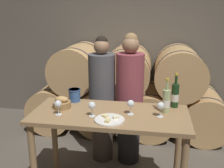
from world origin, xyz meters
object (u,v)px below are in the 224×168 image
Objects in this scene: tasting_table at (110,126)px; person_left at (102,99)px; wine_bottle_white at (166,101)px; blue_crock at (75,95)px; bread_basket at (62,103)px; wine_glass_far_left at (58,104)px; wine_bottle_red at (175,95)px; wine_glass_right at (161,106)px; cheese_plate at (110,120)px; wine_glass_left at (92,106)px; wine_glass_center at (131,104)px; person_right at (130,99)px.

person_left reaches higher than tasting_table.
wine_bottle_white is 0.97m from blue_crock.
bread_basket is 1.27× the size of wine_glass_far_left.
wine_bottle_red is 2.48× the size of wine_glass_right.
wine_glass_right is (0.94, 0.11, 0.00)m from wine_glass_far_left.
wine_glass_far_left is at bearing -80.51° from bread_basket.
cheese_plate is at bearing -143.90° from wine_bottle_red.
wine_bottle_white is 0.71m from wine_glass_left.
bread_basket is 0.70m from wine_glass_center.
wine_glass_right is at bearing 19.57° from cheese_plate.
person_left is 11.63× the size of blue_crock.
person_right reaches higher than wine_glass_right.
person_left reaches higher than wine_glass_left.
person_right is 1.00m from wine_glass_far_left.
wine_glass_far_left reaches higher than tasting_table.
wine_glass_right is at bearing -4.04° from bread_basket.
person_right is 11.91× the size of blue_crock.
wine_bottle_red is 1.04× the size of wine_bottle_white.
wine_glass_far_left is at bearing -169.63° from wine_glass_center.
wine_glass_center reaches higher than cheese_plate.
bread_basket is (-0.50, 0.06, 0.19)m from tasting_table.
person_left is 4.47× the size of wine_bottle_red.
person_left is 0.69m from bread_basket.
person_left is 11.09× the size of wine_glass_far_left.
bread_basket is at bearing 156.58° from cheese_plate.
person_left is at bearing 154.14° from wine_bottle_red.
person_left is 0.80m from wine_glass_left.
wine_bottle_white is 1.03m from bread_basket.
wine_bottle_white is at bearing -54.50° from person_right.
wine_glass_right is (0.28, -0.01, 0.00)m from wine_glass_center.
tasting_table is 4.27× the size of wine_bottle_red.
person_right reaches higher than wine_bottle_red.
tasting_table is 0.60m from wine_bottle_white.
wine_glass_left is 0.36m from wine_glass_center.
wine_glass_far_left is at bearing -108.20° from person_left.
wine_glass_left reaches higher than cheese_plate.
wine_glass_left is (-0.77, -0.36, -0.02)m from wine_bottle_red.
cheese_plate is 1.90× the size of wine_glass_center.
wine_glass_far_left is 1.00× the size of wine_glass_left.
tasting_table is 10.59× the size of wine_glass_far_left.
wine_bottle_red is 1.96× the size of bread_basket.
tasting_table is at bearing 178.51° from wine_glass_right.
wine_bottle_white is at bearing 16.62° from wine_glass_left.
cheese_plate is 0.21m from wine_glass_left.
wine_glass_right is at bearing -16.79° from blue_crock.
wine_glass_left is (-0.15, -0.10, 0.24)m from tasting_table.
person_right is at bearing 70.28° from wine_glass_left.
person_left reaches higher than wine_glass_center.
person_right is 11.36× the size of wine_glass_right.
blue_crock reaches higher than bread_basket.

